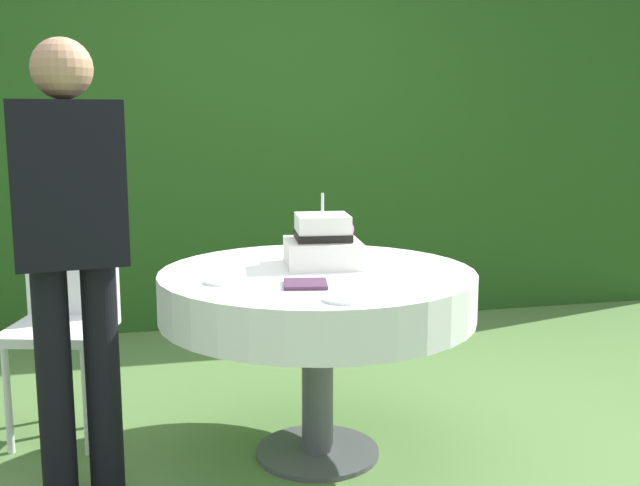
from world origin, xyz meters
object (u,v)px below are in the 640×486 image
object	(u,v)px
wedding_cake	(323,243)
serving_plate_far	(220,281)
cake_table	(317,296)
standing_person	(71,242)
garden_chair	(65,309)
napkin_stack	(305,284)
serving_plate_near	(344,299)

from	to	relation	value
wedding_cake	serving_plate_far	xyz separation A→B (m)	(-0.44, -0.23, -0.08)
cake_table	serving_plate_far	distance (m)	0.43
standing_person	garden_chair	bearing A→B (deg)	98.77
serving_plate_far	napkin_stack	xyz separation A→B (m)	(0.29, -0.11, 0.00)
wedding_cake	serving_plate_near	size ratio (longest dim) A/B	2.35
cake_table	napkin_stack	xyz separation A→B (m)	(-0.10, -0.25, 0.11)
serving_plate_near	garden_chair	world-z (taller)	garden_chair
serving_plate_far	standing_person	distance (m)	0.53
wedding_cake	standing_person	world-z (taller)	standing_person
cake_table	napkin_stack	bearing A→B (deg)	-112.33
wedding_cake	standing_person	size ratio (longest dim) A/B	0.20
standing_person	cake_table	bearing A→B (deg)	9.93
wedding_cake	garden_chair	size ratio (longest dim) A/B	0.36
cake_table	napkin_stack	world-z (taller)	napkin_stack
napkin_stack	standing_person	distance (m)	0.81
cake_table	serving_plate_far	size ratio (longest dim) A/B	10.42
cake_table	serving_plate_near	bearing A→B (deg)	-92.98
garden_chair	napkin_stack	bearing A→B (deg)	-39.63
cake_table	serving_plate_near	world-z (taller)	serving_plate_near
serving_plate_far	cake_table	bearing A→B (deg)	19.13
cake_table	garden_chair	world-z (taller)	garden_chair
cake_table	serving_plate_near	xyz separation A→B (m)	(-0.03, -0.49, 0.11)
wedding_cake	serving_plate_near	bearing A→B (deg)	-97.04
serving_plate_near	serving_plate_far	xyz separation A→B (m)	(-0.36, 0.36, 0.00)
garden_chair	standing_person	bearing A→B (deg)	-81.23
serving_plate_far	napkin_stack	bearing A→B (deg)	-21.62
cake_table	standing_person	size ratio (longest dim) A/B	0.77
serving_plate_near	napkin_stack	distance (m)	0.25
wedding_cake	serving_plate_far	size ratio (longest dim) A/B	2.72
garden_chair	wedding_cake	bearing A→B (deg)	-20.51
wedding_cake	napkin_stack	size ratio (longest dim) A/B	2.10
cake_table	napkin_stack	distance (m)	0.29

